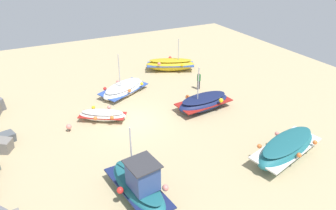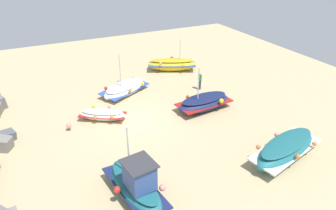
# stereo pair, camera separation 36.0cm
# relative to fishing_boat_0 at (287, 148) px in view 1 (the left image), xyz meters

# --- Properties ---
(ground_plane) EXTENTS (45.81, 45.81, 0.00)m
(ground_plane) POSITION_rel_fishing_boat_0_xyz_m (8.22, 6.55, -0.70)
(ground_plane) COLOR tan
(fishing_boat_0) EXTENTS (3.09, 5.67, 1.36)m
(fishing_boat_0) POSITION_rel_fishing_boat_0_xyz_m (0.00, 0.00, 0.00)
(fishing_boat_0) COLOR #1E6670
(fishing_boat_0) RESTS_ON ground_plane
(fishing_boat_1) EXTENTS (3.04, 3.68, 0.82)m
(fishing_boat_1) POSITION_rel_fishing_boat_0_xyz_m (9.54, 8.54, -0.32)
(fishing_boat_1) COLOR white
(fishing_boat_1) RESTS_ON ground_plane
(fishing_boat_2) EXTENTS (2.34, 4.67, 3.60)m
(fishing_boat_2) POSITION_rel_fishing_boat_0_xyz_m (7.54, 1.02, -0.11)
(fishing_boat_2) COLOR navy
(fishing_boat_2) RESTS_ON ground_plane
(fishing_boat_3) EXTENTS (3.81, 4.92, 3.71)m
(fishing_boat_3) POSITION_rel_fishing_boat_0_xyz_m (13.02, 5.63, -0.24)
(fishing_boat_3) COLOR white
(fishing_boat_3) RESTS_ON ground_plane
(fishing_boat_4) EXTENTS (3.66, 5.13, 3.31)m
(fishing_boat_4) POSITION_rel_fishing_boat_0_xyz_m (16.07, -0.49, -0.05)
(fishing_boat_4) COLOR gold
(fishing_boat_4) RESTS_ON ground_plane
(fishing_boat_5) EXTENTS (4.76, 2.45, 4.00)m
(fishing_boat_5) POSITION_rel_fishing_boat_0_xyz_m (0.94, 9.20, 0.13)
(fishing_boat_5) COLOR #1E6670
(fishing_boat_5) RESTS_ON ground_plane
(person_walking) EXTENTS (0.32, 0.32, 1.62)m
(person_walking) POSITION_rel_fishing_boat_0_xyz_m (10.85, -0.60, 0.23)
(person_walking) COLOR #2D2D38
(person_walking) RESTS_ON ground_plane
(mooring_buoy_0) EXTENTS (0.37, 0.37, 0.57)m
(mooring_buoy_0) POSITION_rel_fishing_boat_0_xyz_m (9.02, 11.09, -0.32)
(mooring_buoy_0) COLOR #3F3F42
(mooring_buoy_0) RESTS_ON ground_plane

